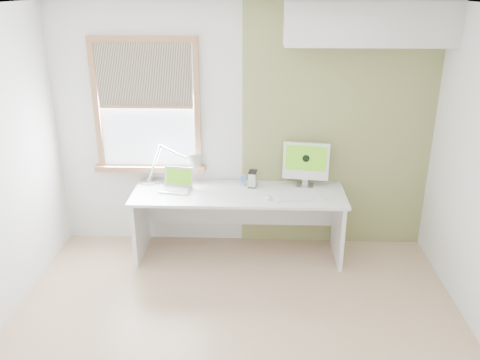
{
  "coord_description": "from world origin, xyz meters",
  "views": [
    {
      "loc": [
        0.16,
        -3.37,
        2.74
      ],
      "look_at": [
        0.0,
        1.05,
        1.0
      ],
      "focal_mm": 37.39,
      "sensor_mm": 36.0,
      "label": 1
    }
  ],
  "objects_px": {
    "desk": "(239,207)",
    "imac": "(306,162)",
    "desk_lamp": "(186,166)",
    "external_drive": "(253,179)",
    "laptop": "(177,184)"
  },
  "relations": [
    {
      "from": "desk",
      "to": "laptop",
      "type": "xyz_separation_m",
      "value": [
        -0.65,
        0.01,
        0.25
      ]
    },
    {
      "from": "external_drive",
      "to": "laptop",
      "type": "bearing_deg",
      "value": -172.36
    },
    {
      "from": "desk",
      "to": "desk_lamp",
      "type": "distance_m",
      "value": 0.71
    },
    {
      "from": "desk",
      "to": "external_drive",
      "type": "xyz_separation_m",
      "value": [
        0.14,
        0.12,
        0.28
      ]
    },
    {
      "from": "desk_lamp",
      "to": "external_drive",
      "type": "bearing_deg",
      "value": 1.88
    },
    {
      "from": "laptop",
      "to": "imac",
      "type": "relative_size",
      "value": 0.71
    },
    {
      "from": "laptop",
      "to": "external_drive",
      "type": "relative_size",
      "value": 2.05
    },
    {
      "from": "desk_lamp",
      "to": "imac",
      "type": "height_order",
      "value": "imac"
    },
    {
      "from": "desk_lamp",
      "to": "external_drive",
      "type": "xyz_separation_m",
      "value": [
        0.7,
        0.02,
        -0.15
      ]
    },
    {
      "from": "desk_lamp",
      "to": "imac",
      "type": "relative_size",
      "value": 1.56
    },
    {
      "from": "desk",
      "to": "imac",
      "type": "xyz_separation_m",
      "value": [
        0.7,
        0.16,
        0.46
      ]
    },
    {
      "from": "external_drive",
      "to": "desk",
      "type": "bearing_deg",
      "value": -140.49
    },
    {
      "from": "desk",
      "to": "external_drive",
      "type": "distance_m",
      "value": 0.33
    },
    {
      "from": "desk",
      "to": "desk_lamp",
      "type": "relative_size",
      "value": 2.88
    },
    {
      "from": "desk",
      "to": "imac",
      "type": "relative_size",
      "value": 4.5
    }
  ]
}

